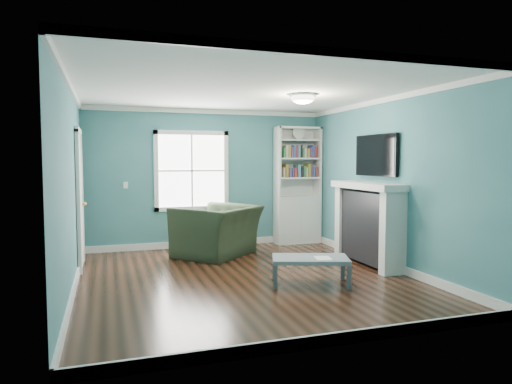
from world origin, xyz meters
name	(u,v)px	position (x,y,z in m)	size (l,w,h in m)	color
floor	(246,278)	(0.00, 0.00, 0.00)	(5.00, 5.00, 0.00)	black
room_walls	(245,165)	(0.00, 0.00, 1.58)	(5.00, 5.00, 5.00)	#356F78
trim	(246,190)	(0.00, 0.00, 1.24)	(4.50, 5.00, 2.60)	white
window	(192,171)	(-0.30, 2.49, 1.45)	(1.40, 0.06, 1.50)	white
bookshelf	(297,197)	(1.77, 2.30, 0.92)	(0.90, 0.35, 2.31)	silver
fireplace	(368,225)	(2.08, 0.20, 0.64)	(0.44, 1.58, 1.30)	black
tv	(376,155)	(2.20, 0.20, 1.72)	(0.06, 1.10, 0.65)	black
door	(80,198)	(-2.22, 1.40, 1.07)	(0.12, 0.98, 2.17)	silver
ceiling_fixture	(303,98)	(0.90, 0.10, 2.55)	(0.38, 0.38, 0.15)	white
light_switch	(126,185)	(-1.50, 2.48, 1.20)	(0.08, 0.01, 0.12)	white
recliner	(217,222)	(-0.02, 1.60, 0.58)	(1.32, 0.86, 1.15)	black
coffee_table	(310,261)	(0.73, -0.57, 0.32)	(1.12, 0.84, 0.36)	#485157
paper_sheet	(323,258)	(0.86, -0.67, 0.36)	(0.20, 0.25, 0.00)	white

